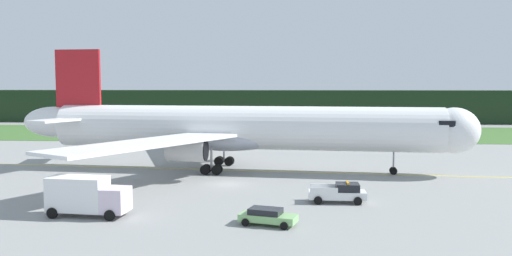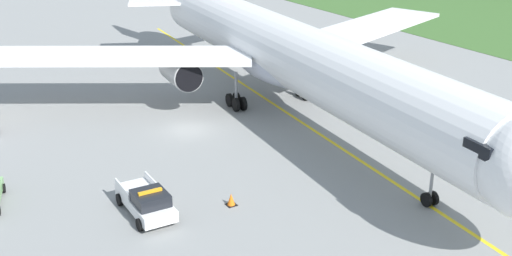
# 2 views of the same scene
# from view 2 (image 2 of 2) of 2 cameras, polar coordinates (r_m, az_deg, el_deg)

# --- Properties ---
(ground) EXTENTS (320.00, 320.00, 0.00)m
(ground) POSITION_cam_2_polar(r_m,az_deg,el_deg) (50.79, -6.14, -0.11)
(ground) COLOR gray
(taxiway_centerline_main) EXTENTS (76.36, 7.50, 0.01)m
(taxiway_centerline_main) POSITION_cam_2_polar(r_m,az_deg,el_deg) (53.90, 3.06, 1.27)
(taxiway_centerline_main) COLOR yellow
(taxiway_centerline_main) RESTS_ON ground
(airliner) EXTENTS (58.09, 49.09, 15.34)m
(airliner) POSITION_cam_2_polar(r_m,az_deg,el_deg) (52.95, 2.80, 6.88)
(airliner) COLOR white
(airliner) RESTS_ON ground
(ops_pickup_truck) EXTENTS (5.24, 2.38, 1.94)m
(ops_pickup_truck) POSITION_cam_2_polar(r_m,az_deg,el_deg) (37.93, -9.97, -6.60)
(ops_pickup_truck) COLOR white
(ops_pickup_truck) RESTS_ON ground
(apron_cone) EXTENTS (0.63, 0.63, 0.79)m
(apron_cone) POSITION_cam_2_polar(r_m,az_deg,el_deg) (38.68, -2.29, -6.55)
(apron_cone) COLOR black
(apron_cone) RESTS_ON ground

